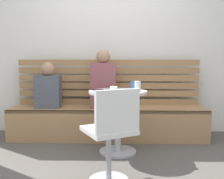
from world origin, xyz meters
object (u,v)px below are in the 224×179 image
object	(u,v)px
booth_bench	(108,123)
person_adult	(103,82)
cup_glass_tall	(138,86)
phone_on_table	(97,90)
cafe_table	(118,109)
cup_mug_blue	(134,86)
white_chair	(112,132)
plate_small	(124,91)
person_child_left	(48,88)
cup_ceramic_white	(114,90)

from	to	relation	value
booth_bench	person_adult	distance (m)	0.58
cup_glass_tall	phone_on_table	xyz separation A→B (m)	(-0.47, 0.15, -0.06)
cafe_table	phone_on_table	bearing A→B (deg)	165.65
cafe_table	cup_mug_blue	world-z (taller)	cup_mug_blue
cafe_table	white_chair	size ratio (longest dim) A/B	0.87
cafe_table	person_adult	world-z (taller)	person_adult
cafe_table	cup_mug_blue	bearing A→B (deg)	36.85
white_chair	plate_small	world-z (taller)	white_chair
booth_bench	person_child_left	size ratio (longest dim) A/B	4.29
cup_mug_blue	cup_glass_tall	xyz separation A→B (m)	(0.03, -0.23, 0.01)
cup_glass_tall	plate_small	xyz separation A→B (m)	(-0.16, -0.00, -0.05)
cup_ceramic_white	phone_on_table	world-z (taller)	cup_ceramic_white
white_chair	plate_small	bearing A→B (deg)	80.62
cup_glass_tall	cup_mug_blue	bearing A→B (deg)	97.14
cup_mug_blue	cup_glass_tall	distance (m)	0.24
person_child_left	phone_on_table	xyz separation A→B (m)	(0.72, -0.49, 0.03)
cafe_table	booth_bench	bearing A→B (deg)	103.49
phone_on_table	person_adult	bearing A→B (deg)	-19.60
cafe_table	phone_on_table	distance (m)	0.34
cafe_table	plate_small	size ratio (longest dim) A/B	4.35
white_chair	phone_on_table	xyz separation A→B (m)	(-0.19, 0.87, 0.28)
white_chair	person_child_left	world-z (taller)	person_child_left
cup_ceramic_white	cafe_table	bearing A→B (deg)	77.81
white_chair	person_adult	size ratio (longest dim) A/B	1.06
cafe_table	white_chair	bearing A→B (deg)	-93.68
person_child_left	cup_ceramic_white	xyz separation A→B (m)	(0.92, -0.76, 0.06)
booth_bench	white_chair	bearing A→B (deg)	-86.42
booth_bench	person_child_left	bearing A→B (deg)	-178.22
cup_glass_tall	booth_bench	bearing A→B (deg)	118.45
person_adult	person_child_left	bearing A→B (deg)	-179.59
cup_mug_blue	phone_on_table	distance (m)	0.45
plate_small	cafe_table	bearing A→B (deg)	125.46
person_adult	cup_ceramic_white	xyz separation A→B (m)	(0.16, -0.76, -0.03)
plate_small	phone_on_table	xyz separation A→B (m)	(-0.31, 0.16, -0.00)
cup_ceramic_white	plate_small	bearing A→B (deg)	46.04
person_child_left	cup_mug_blue	world-z (taller)	person_child_left
white_chair	cup_ceramic_white	bearing A→B (deg)	89.33
person_child_left	cup_glass_tall	bearing A→B (deg)	-28.35
cafe_table	plate_small	xyz separation A→B (m)	(0.07, -0.09, 0.23)
cup_ceramic_white	cup_glass_tall	size ratio (longest dim) A/B	0.67
cafe_table	person_child_left	bearing A→B (deg)	150.28
booth_bench	person_child_left	world-z (taller)	person_child_left
cafe_table	white_chair	distance (m)	0.81
booth_bench	cafe_table	world-z (taller)	cafe_table
cup_mug_blue	cafe_table	bearing A→B (deg)	-143.15
booth_bench	cup_mug_blue	distance (m)	0.79
white_chair	cup_glass_tall	xyz separation A→B (m)	(0.27, 0.72, 0.34)
cup_glass_tall	cafe_table	bearing A→B (deg)	158.00
cup_glass_tall	phone_on_table	size ratio (longest dim) A/B	0.86
phone_on_table	cup_ceramic_white	bearing A→B (deg)	-158.28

